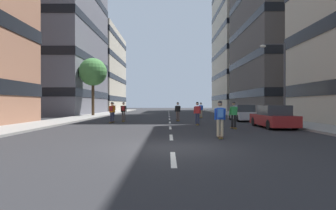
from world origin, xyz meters
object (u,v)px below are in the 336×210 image
(streetlamp_right, at_px, (279,73))
(skater_0, at_px, (177,111))
(skater_2, at_px, (200,109))
(street_tree_near, at_px, (92,72))
(skater_4, at_px, (232,114))
(skater_6, at_px, (122,110))
(skater_7, at_px, (112,109))
(parked_car_near, at_px, (242,113))
(parked_car_mid, at_px, (272,117))
(skater_3, at_px, (196,112))
(skater_5, at_px, (111,111))
(skater_1, at_px, (219,117))

(streetlamp_right, relative_size, skater_0, 3.65)
(skater_0, xyz_separation_m, skater_2, (2.91, 5.77, 0.00))
(street_tree_near, xyz_separation_m, skater_4, (13.98, -16.63, -4.69))
(skater_6, bearing_deg, skater_7, 109.22)
(skater_6, bearing_deg, parked_car_near, 4.85)
(streetlamp_right, height_order, skater_6, streetlamp_right)
(parked_car_mid, xyz_separation_m, skater_4, (-2.82, -0.57, 0.29))
(parked_car_mid, distance_m, streetlamp_right, 5.67)
(parked_car_mid, height_order, skater_2, skater_2)
(parked_car_near, distance_m, skater_4, 8.28)
(skater_2, bearing_deg, parked_car_near, -59.39)
(skater_3, height_order, skater_4, same)
(skater_0, xyz_separation_m, skater_5, (-5.76, -2.21, 0.03))
(skater_0, distance_m, skater_2, 6.46)
(street_tree_near, xyz_separation_m, streetlamp_right, (18.96, -12.11, -1.54))
(skater_0, relative_size, skater_6, 1.00)
(skater_4, bearing_deg, skater_5, 149.60)
(skater_1, bearing_deg, street_tree_near, 119.58)
(skater_2, relative_size, skater_5, 1.00)
(skater_0, distance_m, skater_6, 5.06)
(skater_0, bearing_deg, skater_6, -171.59)
(skater_2, bearing_deg, skater_4, -87.99)
(parked_car_near, height_order, skater_2, skater_2)
(parked_car_mid, relative_size, skater_4, 2.47)
(parked_car_mid, relative_size, streetlamp_right, 0.68)
(skater_3, bearing_deg, skater_7, 129.11)
(streetlamp_right, distance_m, skater_5, 14.48)
(parked_car_mid, bearing_deg, skater_3, 154.18)
(parked_car_mid, bearing_deg, streetlamp_right, 61.32)
(parked_car_mid, distance_m, skater_1, 7.09)
(skater_0, xyz_separation_m, skater_1, (1.55, -12.34, 0.03))
(parked_car_near, xyz_separation_m, streetlamp_right, (2.16, -3.26, 3.44))
(skater_4, height_order, skater_6, same)
(skater_3, relative_size, skater_5, 1.00)
(skater_3, height_order, skater_6, same)
(skater_1, xyz_separation_m, skater_6, (-6.55, 11.60, 0.00))
(streetlamp_right, xyz_separation_m, skater_2, (-5.45, 8.82, -3.15))
(skater_0, xyz_separation_m, skater_7, (-7.37, 6.05, 0.00))
(street_tree_near, distance_m, skater_3, 18.76)
(parked_car_mid, height_order, skater_3, skater_3)
(skater_5, height_order, skater_7, same)
(skater_1, distance_m, skater_2, 18.16)
(streetlamp_right, xyz_separation_m, skater_5, (-14.12, 0.84, -3.12))
(skater_0, bearing_deg, skater_4, -65.95)
(street_tree_near, height_order, skater_4, street_tree_near)
(parked_car_mid, bearing_deg, skater_4, -168.60)
(skater_0, bearing_deg, parked_car_near, 1.95)
(street_tree_near, distance_m, streetlamp_right, 22.55)
(skater_3, xyz_separation_m, skater_6, (-6.33, 3.91, 0.03))
(street_tree_near, bearing_deg, parked_car_mid, -43.72)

